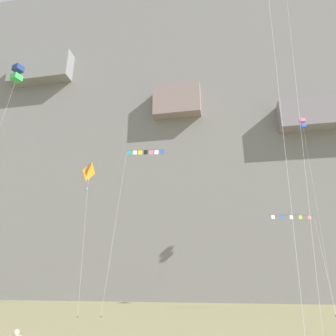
{
  "coord_description": "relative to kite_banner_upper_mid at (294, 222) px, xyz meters",
  "views": [
    {
      "loc": [
        7.07,
        -4.83,
        3.44
      ],
      "look_at": [
        2.35,
        20.62,
        12.79
      ],
      "focal_mm": 32.48,
      "sensor_mm": 36.0,
      "label": 1
    }
  ],
  "objects": [
    {
      "name": "kite_banner_mid_right",
      "position": [
        -16.93,
        -0.21,
        8.95
      ],
      "size": [
        4.81,
        5.87,
        18.85
      ],
      "color": "black",
      "rests_on": "ground"
    },
    {
      "name": "cliff_face",
      "position": [
        -14.54,
        25.05,
        24.57
      ],
      "size": [
        180.0,
        26.35,
        67.25
      ],
      "color": "slate",
      "rests_on": "ground"
    },
    {
      "name": "kite_diamond_low_left",
      "position": [
        -22.27,
        -4.32,
        5.47
      ],
      "size": [
        1.28,
        2.99,
        16.01
      ],
      "color": "orange",
      "rests_on": "ground"
    },
    {
      "name": "kite_banner_upper_mid",
      "position": [
        0.0,
        0.0,
        0.0
      ],
      "size": [
        4.99,
        5.74,
        9.92
      ],
      "color": "black",
      "rests_on": "ground"
    },
    {
      "name": "kite_box_far_right",
      "position": [
        3.74,
        4.31,
        13.78
      ],
      "size": [
        1.86,
        5.62,
        23.63
      ],
      "color": "pink",
      "rests_on": "ground"
    },
    {
      "name": "kite_box_low_center",
      "position": [
        -31.45,
        -7.46,
        18.05
      ],
      "size": [
        2.83,
        2.14,
        28.19
      ],
      "color": "navy",
      "rests_on": "ground"
    }
  ]
}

